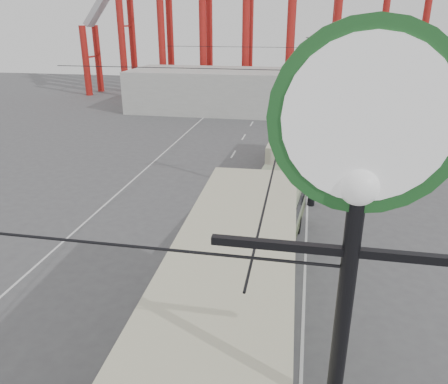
% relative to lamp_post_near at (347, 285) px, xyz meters
% --- Properties ---
extents(road_markings, '(12.52, 120.00, 0.01)m').
position_rel_lamp_post_near_xyz_m(road_markings, '(-6.46, 22.70, -7.86)').
color(road_markings, silver).
rests_on(road_markings, ground).
extents(lamp_post_near, '(3.20, 0.44, 10.80)m').
position_rel_lamp_post_near_xyz_m(lamp_post_near, '(0.00, 0.00, 0.00)').
color(lamp_post_near, black).
rests_on(lamp_post_near, ground).
extents(lamp_post_mid, '(3.20, 0.44, 9.32)m').
position_rel_lamp_post_near_xyz_m(lamp_post_mid, '(0.00, 21.00, -3.18)').
color(lamp_post_mid, black).
rests_on(lamp_post_mid, ground).
extents(lamp_post_far, '(3.20, 0.44, 9.32)m').
position_rel_lamp_post_near_xyz_m(lamp_post_far, '(0.00, 43.00, -3.18)').
color(lamp_post_far, black).
rests_on(lamp_post_far, ground).
extents(lamp_post_distant, '(3.20, 0.44, 9.32)m').
position_rel_lamp_post_near_xyz_m(lamp_post_distant, '(0.00, 65.00, -3.18)').
color(lamp_post_distant, black).
rests_on(lamp_post_distant, ground).
extents(fairground_shed, '(22.00, 10.00, 5.00)m').
position_rel_lamp_post_near_xyz_m(fairground_shed, '(-11.60, 50.00, -5.36)').
color(fairground_shed, '#AAAAA5').
rests_on(fairground_shed, ground).
extents(double_decker_bus, '(3.12, 11.17, 5.96)m').
position_rel_lamp_post_near_xyz_m(double_decker_bus, '(-2.03, 4.10, -4.52)').
color(double_decker_bus, '#3B4525').
rests_on(double_decker_bus, ground).
extents(single_decker_green, '(3.38, 10.85, 3.02)m').
position_rel_lamp_post_near_xyz_m(single_decker_green, '(-2.05, 13.91, -6.16)').
color(single_decker_green, '#72805D').
rests_on(single_decker_green, ground).
extents(single_decker_cream, '(2.89, 9.89, 3.05)m').
position_rel_lamp_post_near_xyz_m(single_decker_cream, '(-1.66, 27.41, -6.14)').
color(single_decker_cream, beige).
rests_on(single_decker_cream, ground).
extents(pedestrian, '(0.65, 0.44, 1.76)m').
position_rel_lamp_post_near_xyz_m(pedestrian, '(-3.85, 7.29, -6.98)').
color(pedestrian, black).
rests_on(pedestrian, ground).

